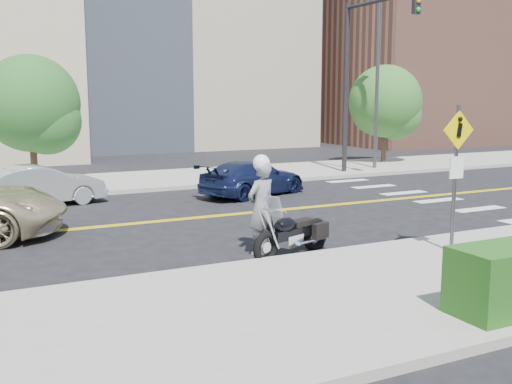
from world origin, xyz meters
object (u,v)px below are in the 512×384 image
at_px(pedestrian_sign, 456,164).
at_px(parked_car_blue, 253,178).
at_px(motorcycle, 293,224).
at_px(parked_car_silver, 40,186).
at_px(motorcyclist, 261,205).

distance_m(pedestrian_sign, parked_car_blue, 9.22).
distance_m(motorcycle, parked_car_blue, 7.87).
relative_size(pedestrian_sign, parked_car_silver, 0.78).
height_order(motorcyclist, motorcycle, motorcyclist).
relative_size(motorcyclist, motorcycle, 0.96).
relative_size(parked_car_silver, parked_car_blue, 0.94).
distance_m(motorcyclist, parked_car_silver, 8.81).
bearing_deg(motorcyclist, parked_car_blue, -134.01).
distance_m(motorcycle, parked_car_silver, 9.36).
relative_size(pedestrian_sign, motorcyclist, 1.41).
relative_size(motorcycle, parked_car_blue, 0.54).
xyz_separation_m(motorcycle, parked_car_blue, (2.67, 7.40, -0.08)).
xyz_separation_m(motorcycle, parked_car_silver, (-4.05, 8.44, -0.04)).
bearing_deg(pedestrian_sign, motorcycle, 148.53).
bearing_deg(motorcyclist, motorcycle, 127.30).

